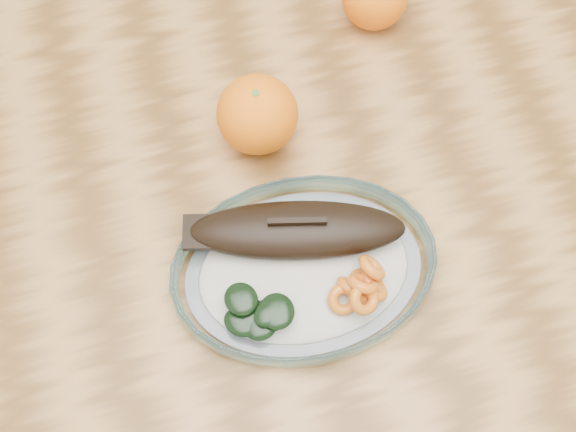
{
  "coord_description": "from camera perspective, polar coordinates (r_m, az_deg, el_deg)",
  "views": [
    {
      "loc": [
        -0.08,
        -0.3,
        1.48
      ],
      "look_at": [
        -0.0,
        -0.01,
        0.77
      ],
      "focal_mm": 45.0,
      "sensor_mm": 36.0,
      "label": 1
    }
  ],
  "objects": [
    {
      "name": "plated_meal",
      "position": [
        0.75,
        1.24,
        -4.0
      ],
      "size": [
        0.54,
        0.54,
        0.08
      ],
      "rotation": [
        0.0,
        0.0,
        -0.08
      ],
      "color": "white",
      "rests_on": "dining_table"
    },
    {
      "name": "ground",
      "position": [
        1.51,
        -0.02,
        -11.11
      ],
      "size": [
        3.0,
        3.0,
        0.0
      ],
      "primitive_type": "plane",
      "color": "slate",
      "rests_on": "ground"
    },
    {
      "name": "orange_left",
      "position": [
        0.8,
        -2.43,
        8.01
      ],
      "size": [
        0.09,
        0.09,
        0.09
      ],
      "primitive_type": "sphere",
      "color": "orange",
      "rests_on": "dining_table"
    },
    {
      "name": "dining_table",
      "position": [
        0.88,
        -0.04,
        -2.38
      ],
      "size": [
        1.2,
        0.8,
        0.75
      ],
      "color": "brown",
      "rests_on": "ground"
    }
  ]
}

